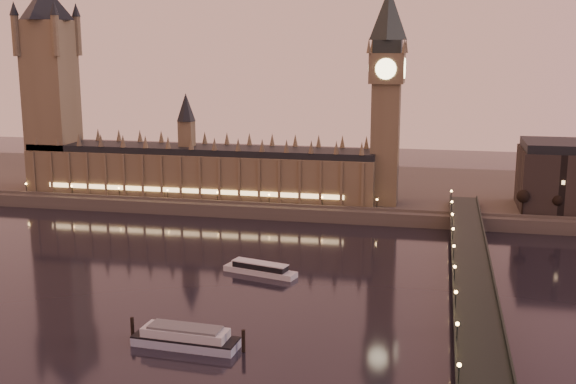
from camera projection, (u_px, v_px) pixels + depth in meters
The scene contains 10 objects.
ground at pixel (196, 289), 247.21m from camera, with size 700.00×700.00×0.00m, color black.
far_embankment at pixel (346, 190), 398.45m from camera, with size 560.00×130.00×6.00m, color #423D35.
palace_of_westminster at pixel (199, 165), 366.79m from camera, with size 180.00×26.62×52.00m.
victoria_tower at pixel (50, 76), 374.08m from camera, with size 31.68×31.68×118.00m.
big_ben at pixel (387, 83), 338.95m from camera, with size 17.68×17.68×104.00m.
westminster_bridge at pixel (472, 293), 227.40m from camera, with size 13.20×260.00×15.30m.
bare_tree_0 at pixel (527, 199), 324.42m from camera, with size 5.11×5.11×10.40m.
bare_tree_1 at pixel (560, 201), 321.56m from camera, with size 5.11×5.11×10.40m.
cruise_boat_a at pixel (260, 269), 262.91m from camera, with size 28.58×13.08×4.47m.
moored_barge at pixel (186, 337), 200.30m from camera, with size 34.47×10.27×6.33m.
Camera 1 is at (79.86, -223.43, 83.22)m, focal length 45.00 mm.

